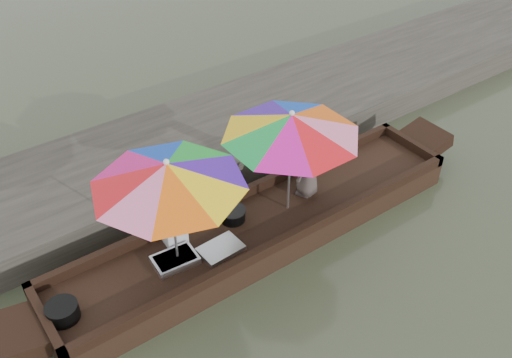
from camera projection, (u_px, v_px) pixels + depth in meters
water at (260, 240)px, 7.89m from camera, size 80.00×80.00×0.00m
dock at (180, 151)px, 9.15m from camera, size 22.00×2.20×0.50m
boat_hull at (260, 230)px, 7.78m from camera, size 5.98×1.20×0.35m
cooking_pot at (63, 312)px, 6.34m from camera, size 0.37×0.37×0.19m
tray_crayfish at (175, 260)px, 7.04m from camera, size 0.56×0.41×0.09m
tray_scallop at (221, 249)px, 7.21m from camera, size 0.56×0.40×0.06m
charcoal_grill at (233, 215)px, 7.65m from camera, size 0.34×0.34×0.16m
supply_bag at (175, 234)px, 7.28m from camera, size 0.29×0.23×0.26m
vendor at (308, 164)px, 7.85m from camera, size 0.59×0.53×1.01m
umbrella_bow at (172, 214)px, 6.61m from camera, size 1.95×1.95×1.55m
umbrella_stern at (290, 162)px, 7.42m from camera, size 2.36×2.36×1.55m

